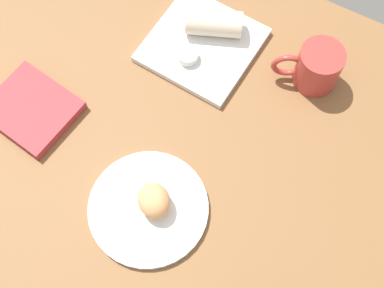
% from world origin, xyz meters
% --- Properties ---
extents(dining_table, '(1.10, 0.90, 0.04)m').
position_xyz_m(dining_table, '(0.00, 0.00, 0.02)').
color(dining_table, brown).
rests_on(dining_table, ground).
extents(round_plate, '(0.23, 0.23, 0.01)m').
position_xyz_m(round_plate, '(-0.08, 0.18, 0.05)').
color(round_plate, white).
rests_on(round_plate, dining_table).
extents(scone_pastry, '(0.09, 0.09, 0.06)m').
position_xyz_m(scone_pastry, '(-0.09, 0.17, 0.08)').
color(scone_pastry, tan).
rests_on(scone_pastry, round_plate).
extents(square_plate, '(0.24, 0.24, 0.02)m').
position_xyz_m(square_plate, '(0.01, -0.20, 0.05)').
color(square_plate, white).
rests_on(square_plate, dining_table).
extents(sauce_cup, '(0.05, 0.05, 0.02)m').
position_xyz_m(sauce_cup, '(0.02, -0.15, 0.07)').
color(sauce_cup, silver).
rests_on(sauce_cup, square_plate).
extents(breakfast_wrap, '(0.13, 0.10, 0.06)m').
position_xyz_m(breakfast_wrap, '(-0.00, -0.24, 0.08)').
color(breakfast_wrap, beige).
rests_on(breakfast_wrap, square_plate).
extents(book_stack, '(0.19, 0.17, 0.02)m').
position_xyz_m(book_stack, '(0.24, 0.11, 0.05)').
color(book_stack, '#A53338').
rests_on(book_stack, dining_table).
extents(coffee_mug, '(0.14, 0.09, 0.10)m').
position_xyz_m(coffee_mug, '(-0.24, -0.24, 0.09)').
color(coffee_mug, '#B23833').
rests_on(coffee_mug, dining_table).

